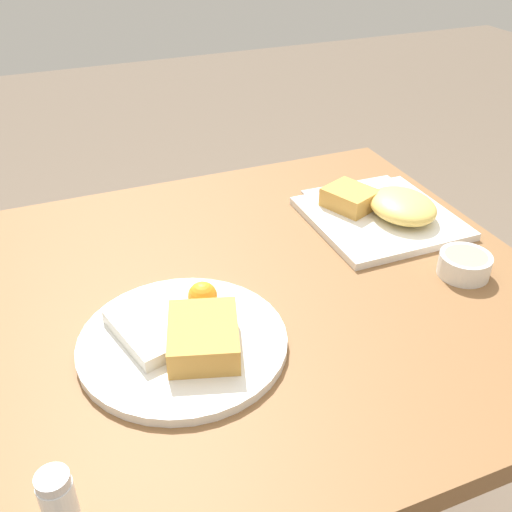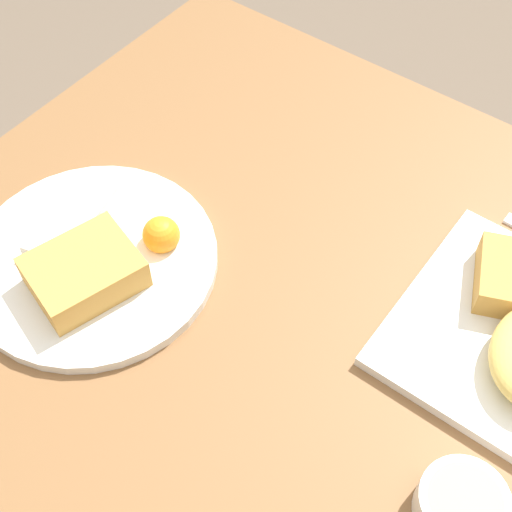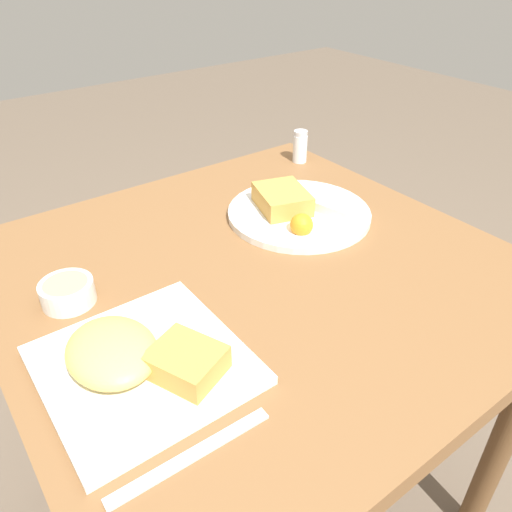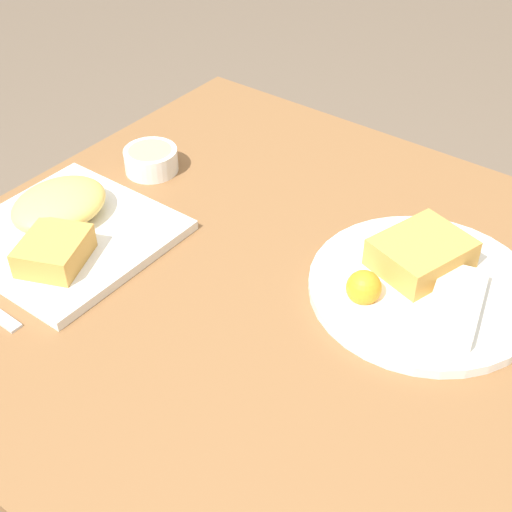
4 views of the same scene
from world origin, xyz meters
name	(u,v)px [view 4 (image 4 of 4)]	position (x,y,z in m)	size (l,w,h in m)	color
dining_table	(267,325)	(0.00, 0.00, 0.62)	(0.84, 0.86, 0.71)	brown
plate_square_near	(63,225)	(0.11, -0.27, 0.73)	(0.25, 0.25, 0.06)	white
plate_oval_far	(423,281)	(-0.09, 0.17, 0.73)	(0.29, 0.29, 0.05)	white
sauce_ramekin	(151,160)	(-0.10, -0.30, 0.73)	(0.08, 0.08, 0.04)	white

